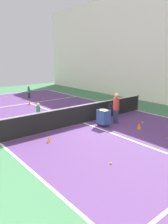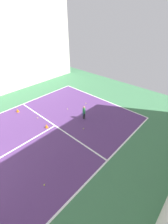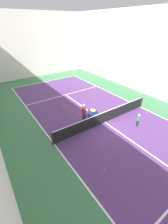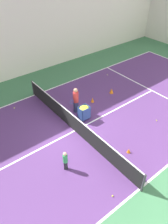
# 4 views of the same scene
# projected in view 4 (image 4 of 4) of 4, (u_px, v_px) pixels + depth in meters

# --- Properties ---
(ground_plane) EXTENTS (34.87, 34.87, 0.00)m
(ground_plane) POSITION_uv_depth(u_px,v_px,m) (75.00, 131.00, 12.10)
(ground_plane) COLOR #3D754C
(court_playing_area) EXTENTS (9.25, 24.64, 0.00)m
(court_playing_area) POSITION_uv_depth(u_px,v_px,m) (75.00, 131.00, 12.10)
(court_playing_area) COLOR #563370
(court_playing_area) RESTS_ON ground
(line_sideline_left) EXTENTS (0.10, 24.64, 0.00)m
(line_sideline_left) POSITION_uv_depth(u_px,v_px,m) (35.00, 95.00, 14.97)
(line_sideline_left) COLOR white
(line_sideline_left) RESTS_ON ground
(line_sideline_right) EXTENTS (0.10, 24.64, 0.00)m
(line_sideline_right) POSITION_uv_depth(u_px,v_px,m) (139.00, 189.00, 9.22)
(line_sideline_right) COLOR white
(line_sideline_right) RESTS_ON ground
(line_service_far) EXTENTS (9.25, 0.10, 0.00)m
(line_service_far) POSITION_uv_depth(u_px,v_px,m) (152.00, 91.00, 15.42)
(line_service_far) COLOR white
(line_service_far) RESTS_ON ground
(line_centre_service) EXTENTS (0.10, 13.55, 0.00)m
(line_centre_service) POSITION_uv_depth(u_px,v_px,m) (75.00, 131.00, 12.09)
(line_centre_service) COLOR white
(line_centre_service) RESTS_ON ground
(hall_enclosure_left) EXTENTS (0.15, 31.17, 8.62)m
(hall_enclosure_left) POSITION_uv_depth(u_px,v_px,m) (3.00, 19.00, 14.32)
(hall_enclosure_left) COLOR silver
(hall_enclosure_left) RESTS_ON ground
(tennis_net) EXTENTS (9.55, 0.10, 1.06)m
(tennis_net) POSITION_uv_depth(u_px,v_px,m) (74.00, 123.00, 11.76)
(tennis_net) COLOR #2D2D33
(tennis_net) RESTS_ON ground
(coach_at_net) EXTENTS (0.35, 0.66, 1.67)m
(coach_at_net) POSITION_uv_depth(u_px,v_px,m) (76.00, 99.00, 12.90)
(coach_at_net) COLOR #2D3351
(coach_at_net) RESTS_ON ground
(child_midcourt) EXTENTS (0.30, 0.30, 1.09)m
(child_midcourt) POSITION_uv_depth(u_px,v_px,m) (65.00, 160.00, 9.68)
(child_midcourt) COLOR black
(child_midcourt) RESTS_ON ground
(ball_cart) EXTENTS (0.50, 0.60, 0.90)m
(ball_cart) POSITION_uv_depth(u_px,v_px,m) (84.00, 111.00, 12.52)
(ball_cart) COLOR #2D478C
(ball_cart) RESTS_ON ground
(training_cone_0) EXTENTS (0.27, 0.27, 0.34)m
(training_cone_0) POSITION_uv_depth(u_px,v_px,m) (112.00, 91.00, 15.07)
(training_cone_0) COLOR orange
(training_cone_0) RESTS_ON ground
(training_cone_2) EXTENTS (0.18, 0.18, 0.24)m
(training_cone_2) POSITION_uv_depth(u_px,v_px,m) (129.00, 151.00, 10.77)
(training_cone_2) COLOR orange
(training_cone_2) RESTS_ON ground
(training_cone_3) EXTENTS (0.21, 0.21, 0.32)m
(training_cone_3) POSITION_uv_depth(u_px,v_px,m) (92.00, 100.00, 14.21)
(training_cone_3) COLOR orange
(training_cone_3) RESTS_ON ground
(tennis_ball_2) EXTENTS (0.07, 0.07, 0.07)m
(tennis_ball_2) POSITION_uv_depth(u_px,v_px,m) (77.00, 97.00, 14.67)
(tennis_ball_2) COLOR yellow
(tennis_ball_2) RESTS_ON ground
(tennis_ball_5) EXTENTS (0.07, 0.07, 0.07)m
(tennis_ball_5) POSITION_uv_depth(u_px,v_px,m) (113.00, 196.00, 8.93)
(tennis_ball_5) COLOR yellow
(tennis_ball_5) RESTS_ON ground
(tennis_ball_6) EXTENTS (0.07, 0.07, 0.07)m
(tennis_ball_6) POSITION_uv_depth(u_px,v_px,m) (157.00, 121.00, 12.75)
(tennis_ball_6) COLOR yellow
(tennis_ball_6) RESTS_ON ground
(tennis_ball_9) EXTENTS (0.07, 0.07, 0.07)m
(tennis_ball_9) POSITION_uv_depth(u_px,v_px,m) (107.00, 75.00, 17.21)
(tennis_ball_9) COLOR yellow
(tennis_ball_9) RESTS_ON ground
(tennis_ball_10) EXTENTS (0.07, 0.07, 0.07)m
(tennis_ball_10) POSITION_uv_depth(u_px,v_px,m) (14.00, 108.00, 13.72)
(tennis_ball_10) COLOR yellow
(tennis_ball_10) RESTS_ON ground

